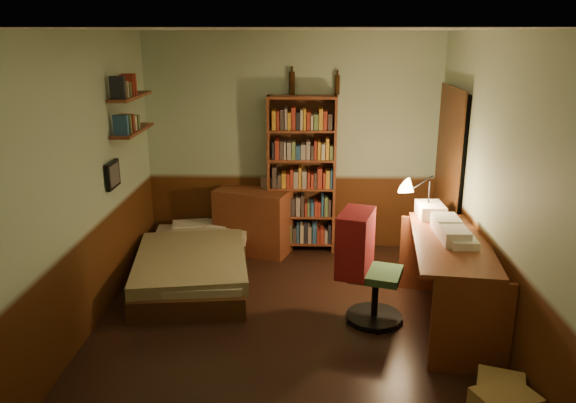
{
  "coord_description": "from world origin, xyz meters",
  "views": [
    {
      "loc": [
        0.15,
        -4.64,
        2.58
      ],
      "look_at": [
        0.0,
        0.25,
        1.1
      ],
      "focal_mm": 35.0,
      "sensor_mm": 36.0,
      "label": 1
    }
  ],
  "objects_px": {
    "dresser": "(253,221)",
    "desk_lamp": "(430,188)",
    "mini_stereo": "(274,182)",
    "office_chair": "(376,268)",
    "bookshelf": "(301,176)",
    "cardboard_box_b": "(500,392)",
    "bed": "(195,252)",
    "desk": "(448,284)"
  },
  "relations": [
    {
      "from": "dresser",
      "to": "desk_lamp",
      "type": "relative_size",
      "value": 1.52
    },
    {
      "from": "mini_stereo",
      "to": "office_chair",
      "type": "distance_m",
      "value": 2.11
    },
    {
      "from": "bookshelf",
      "to": "cardboard_box_b",
      "type": "height_order",
      "value": "bookshelf"
    },
    {
      "from": "bed",
      "to": "desk",
      "type": "bearing_deg",
      "value": -27.56
    },
    {
      "from": "desk",
      "to": "cardboard_box_b",
      "type": "height_order",
      "value": "desk"
    },
    {
      "from": "bed",
      "to": "bookshelf",
      "type": "xyz_separation_m",
      "value": [
        1.15,
        0.88,
        0.64
      ]
    },
    {
      "from": "desk",
      "to": "bed",
      "type": "bearing_deg",
      "value": 165.5
    },
    {
      "from": "dresser",
      "to": "desk_lamp",
      "type": "distance_m",
      "value": 2.25
    },
    {
      "from": "bed",
      "to": "cardboard_box_b",
      "type": "xyz_separation_m",
      "value": [
        2.59,
        -2.12,
        -0.18
      ]
    },
    {
      "from": "dresser",
      "to": "bed",
      "type": "bearing_deg",
      "value": -106.28
    },
    {
      "from": "desk",
      "to": "desk_lamp",
      "type": "relative_size",
      "value": 2.69
    },
    {
      "from": "desk",
      "to": "desk_lamp",
      "type": "height_order",
      "value": "desk_lamp"
    },
    {
      "from": "desk_lamp",
      "to": "cardboard_box_b",
      "type": "relative_size",
      "value": 1.78
    },
    {
      "from": "bed",
      "to": "mini_stereo",
      "type": "xyz_separation_m",
      "value": [
        0.81,
        0.92,
        0.55
      ]
    },
    {
      "from": "office_chair",
      "to": "bed",
      "type": "bearing_deg",
      "value": 171.03
    },
    {
      "from": "dresser",
      "to": "mini_stereo",
      "type": "relative_size",
      "value": 3.51
    },
    {
      "from": "dresser",
      "to": "office_chair",
      "type": "relative_size",
      "value": 0.83
    },
    {
      "from": "bookshelf",
      "to": "dresser",
      "type": "bearing_deg",
      "value": -171.77
    },
    {
      "from": "dresser",
      "to": "mini_stereo",
      "type": "bearing_deg",
      "value": 45.89
    },
    {
      "from": "bookshelf",
      "to": "office_chair",
      "type": "distance_m",
      "value": 1.95
    },
    {
      "from": "mini_stereo",
      "to": "office_chair",
      "type": "bearing_deg",
      "value": -35.94
    },
    {
      "from": "dresser",
      "to": "cardboard_box_b",
      "type": "xyz_separation_m",
      "value": [
        2.03,
        -2.92,
        -0.28
      ]
    },
    {
      "from": "desk",
      "to": "cardboard_box_b",
      "type": "distance_m",
      "value": 1.2
    },
    {
      "from": "bed",
      "to": "office_chair",
      "type": "height_order",
      "value": "office_chair"
    },
    {
      "from": "desk",
      "to": "cardboard_box_b",
      "type": "relative_size",
      "value": 4.8
    },
    {
      "from": "desk",
      "to": "office_chair",
      "type": "xyz_separation_m",
      "value": [
        -0.63,
        0.08,
        0.11
      ]
    },
    {
      "from": "mini_stereo",
      "to": "desk_lamp",
      "type": "distance_m",
      "value": 2.01
    },
    {
      "from": "desk_lamp",
      "to": "office_chair",
      "type": "height_order",
      "value": "desk_lamp"
    },
    {
      "from": "mini_stereo",
      "to": "bookshelf",
      "type": "relative_size",
      "value": 0.13
    },
    {
      "from": "desk_lamp",
      "to": "cardboard_box_b",
      "type": "xyz_separation_m",
      "value": [
        0.18,
        -1.86,
        -1.0
      ]
    },
    {
      "from": "office_chair",
      "to": "desk_lamp",
      "type": "bearing_deg",
      "value": 64.66
    },
    {
      "from": "mini_stereo",
      "to": "cardboard_box_b",
      "type": "xyz_separation_m",
      "value": [
        1.79,
        -3.04,
        -0.73
      ]
    },
    {
      "from": "dresser",
      "to": "desk",
      "type": "bearing_deg",
      "value": -23.7
    },
    {
      "from": "mini_stereo",
      "to": "office_chair",
      "type": "height_order",
      "value": "office_chair"
    },
    {
      "from": "office_chair",
      "to": "mini_stereo",
      "type": "bearing_deg",
      "value": 136.55
    },
    {
      "from": "dresser",
      "to": "cardboard_box_b",
      "type": "bearing_deg",
      "value": -36.15
    },
    {
      "from": "desk_lamp",
      "to": "dresser",
      "type": "bearing_deg",
      "value": 139.11
    },
    {
      "from": "mini_stereo",
      "to": "cardboard_box_b",
      "type": "bearing_deg",
      "value": -35.28
    },
    {
      "from": "desk_lamp",
      "to": "office_chair",
      "type": "relative_size",
      "value": 0.54
    },
    {
      "from": "bed",
      "to": "desk_lamp",
      "type": "height_order",
      "value": "desk_lamp"
    },
    {
      "from": "cardboard_box_b",
      "to": "office_chair",
      "type": "bearing_deg",
      "value": 121.36
    },
    {
      "from": "bed",
      "to": "mini_stereo",
      "type": "relative_size",
      "value": 8.04
    }
  ]
}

